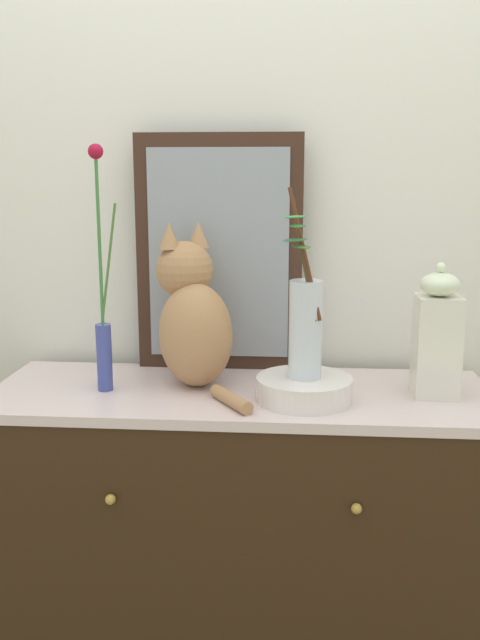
# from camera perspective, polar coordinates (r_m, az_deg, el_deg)

# --- Properties ---
(wall_back) EXTENTS (4.40, 0.08, 2.60)m
(wall_back) POSITION_cam_1_polar(r_m,az_deg,el_deg) (1.94, 0.71, 9.02)
(wall_back) COLOR silver
(wall_back) RESTS_ON ground_plane
(sideboard) EXTENTS (1.25, 0.47, 0.87)m
(sideboard) POSITION_cam_1_polar(r_m,az_deg,el_deg) (1.90, -0.00, -18.45)
(sideboard) COLOR #312010
(sideboard) RESTS_ON ground_plane
(mirror_leaning) EXTENTS (0.45, 0.03, 0.64)m
(mirror_leaning) POSITION_cam_1_polar(r_m,az_deg,el_deg) (1.86, -1.77, 5.53)
(mirror_leaning) COLOR #372217
(mirror_leaning) RESTS_ON sideboard
(cat_sitting) EXTENTS (0.30, 0.37, 0.41)m
(cat_sitting) POSITION_cam_1_polar(r_m,az_deg,el_deg) (1.74, -3.93, 0.20)
(cat_sitting) COLOR #A97B4F
(cat_sitting) RESTS_ON sideboard
(vase_slim_green) EXTENTS (0.06, 0.04, 0.60)m
(vase_slim_green) POSITION_cam_1_polar(r_m,az_deg,el_deg) (1.71, -11.36, 0.13)
(vase_slim_green) COLOR #3B4794
(vase_slim_green) RESTS_ON sideboard
(bowl_porcelain) EXTENTS (0.23, 0.23, 0.06)m
(bowl_porcelain) POSITION_cam_1_polar(r_m,az_deg,el_deg) (1.65, 5.37, -5.74)
(bowl_porcelain) COLOR silver
(bowl_porcelain) RESTS_ON sideboard
(vase_glass_clear) EXTENTS (0.10, 0.14, 0.45)m
(vase_glass_clear) POSITION_cam_1_polar(r_m,az_deg,el_deg) (1.60, 5.44, -0.33)
(vase_glass_clear) COLOR silver
(vase_glass_clear) RESTS_ON bowl_porcelain
(jar_lidded_porcelain) EXTENTS (0.10, 0.10, 0.33)m
(jar_lidded_porcelain) POSITION_cam_1_polar(r_m,az_deg,el_deg) (1.71, 16.11, -1.33)
(jar_lidded_porcelain) COLOR silver
(jar_lidded_porcelain) RESTS_ON sideboard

